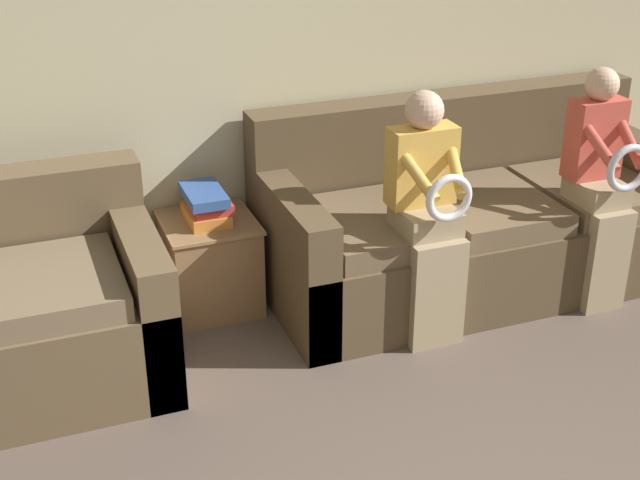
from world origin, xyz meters
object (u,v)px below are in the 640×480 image
Objects in this scene: child_left_seated at (428,209)px; book_stack at (206,205)px; couch_main at (470,223)px; side_shelf at (210,262)px; child_right_seated at (601,179)px.

book_stack is (-0.89, 0.61, -0.09)m from child_left_seated.
couch_main is 4.64× the size of side_shelf.
child_right_seated is 1.97m from side_shelf.
child_right_seated is at bearing -18.28° from side_shelf.
child_left_seated is 1.14m from side_shelf.
couch_main is 0.70m from child_right_seated.
side_shelf is at bearing -79.37° from book_stack.
child_right_seated reaches higher than side_shelf.
child_right_seated reaches higher than couch_main.
side_shelf is (-1.36, 0.20, -0.08)m from couch_main.
child_right_seated is 2.51× the size of side_shelf.
book_stack is at bearing 100.63° from side_shelf.
couch_main is 1.39m from book_stack.
child_left_seated is at bearing -139.50° from couch_main.
child_left_seated is 3.71× the size of book_stack.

